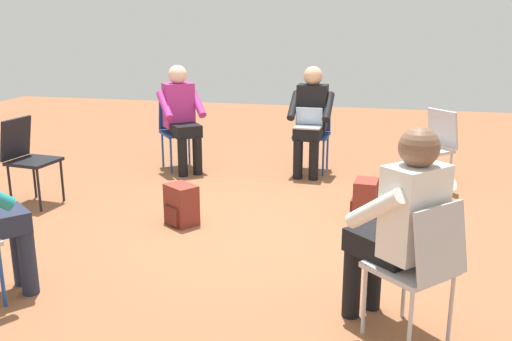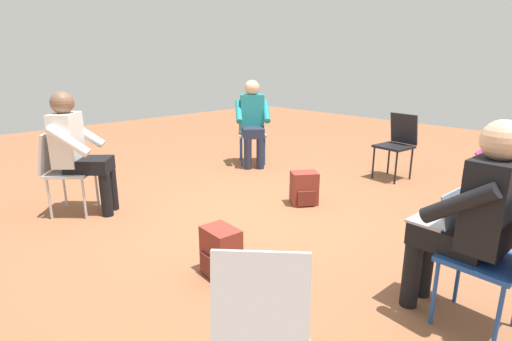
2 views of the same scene
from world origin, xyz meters
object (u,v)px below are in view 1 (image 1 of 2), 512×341
Objects in this scene: chair_east at (27,155)px; backpack_by_empty_chair at (182,207)px; chair_south at (313,129)px; person_with_laptop at (311,115)px; chair_southeast at (178,127)px; person_in_magenta at (181,113)px; chair_northwest at (421,263)px; person_in_white at (400,220)px; backpack_near_laptop_user at (365,202)px; chair_southwest at (433,144)px.

chair_east is 1.69m from backpack_by_empty_chair.
chair_south reaches higher than backpack_by_empty_chair.
backpack_by_empty_chair is (0.89, 2.09, -0.34)m from chair_south.
person_with_laptop is (0.01, 0.17, 0.20)m from chair_south.
chair_southeast is 0.69× the size of person_in_magenta.
chair_east is at bearing 107.03° from chair_northwest.
person_in_white is (-3.47, 1.62, 0.20)m from chair_east.
person_in_magenta is (2.45, -3.14, 0.00)m from person_in_white.
backpack_near_laptop_user is at bearing -162.00° from backpack_by_empty_chair.
backpack_near_laptop_user and backpack_by_empty_chair have the same top height.
backpack_by_empty_chair is (-0.62, 1.73, -0.54)m from person_in_magenta.
person_in_magenta is at bearing 152.64° from chair_east.
chair_east and chair_south have the same top height.
chair_southeast is 4.15m from person_in_white.
person_with_laptop reaches higher than chair_south.
person_in_magenta is at bearing 90.00° from chair_southeast.
backpack_near_laptop_user is at bearing 111.36° from chair_southeast.
backpack_near_laptop_user is at bearing 106.75° from chair_southwest.
chair_southwest is 1.00× the size of chair_southeast.
chair_southwest is at bearing 161.14° from chair_south.
backpack_by_empty_chair is at bearing 69.09° from chair_south.
person_in_white is at bearing 71.65° from chair_east.
chair_northwest is 0.69× the size of person_in_magenta.
backpack_near_laptop_user is (-0.70, 1.41, -0.53)m from person_with_laptop.
chair_south is 1.62m from chair_southeast.
backpack_near_laptop_user is (-2.20, 1.22, -0.54)m from person_in_magenta.
chair_northwest is at bearing 109.34° from person_with_laptop.
chair_east is at bearing -7.14° from backpack_by_empty_chair.
chair_east reaches higher than backpack_near_laptop_user.
chair_southwest is at bearing 35.16° from person_in_white.
chair_east is at bearing 17.70° from person_in_magenta.
chair_southwest is 1.00× the size of chair_northwest.
person_in_magenta is at bearing 15.64° from chair_south.
chair_south is 1.56m from person_in_magenta.
backpack_by_empty_chair is at bearing 67.45° from person_with_laptop.
person_in_magenta is (-1.03, -1.53, 0.20)m from chair_east.
person_with_laptop is at bearing -63.48° from backpack_near_laptop_user.
person_in_magenta is 1.91m from backpack_by_empty_chair.
chair_southeast is (2.67, -3.39, 0.00)m from chair_northwest.
person_in_white reaches higher than backpack_by_empty_chair.
chair_southeast is at bearing 81.00° from chair_northwest.
person_with_laptop is at bearing 59.97° from chair_northwest.
chair_northwest is 2.50m from backpack_by_empty_chair.
person_in_magenta is 3.44× the size of backpack_by_empty_chair.
chair_northwest is 2.36× the size of backpack_by_empty_chair.
person_in_magenta is at bearing 81.00° from chair_northwest.
chair_southwest is at bearing -121.04° from backpack_near_laptop_user.
chair_southeast is 2.02m from backpack_by_empty_chair.
chair_northwest is 4.15m from person_in_magenta.
person_with_laptop reaches higher than backpack_near_laptop_user.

